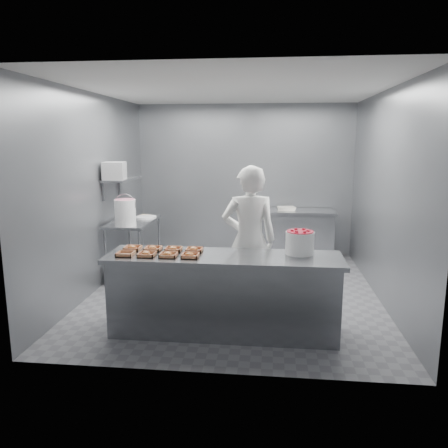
% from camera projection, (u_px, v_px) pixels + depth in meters
% --- Properties ---
extents(floor, '(4.50, 4.50, 0.00)m').
position_uv_depth(floor, '(234.00, 291.00, 6.28)').
color(floor, '#4C4C51').
rests_on(floor, ground).
extents(ceiling, '(4.50, 4.50, 0.00)m').
position_uv_depth(ceiling, '(235.00, 90.00, 5.75)').
color(ceiling, white).
rests_on(ceiling, wall_back).
extents(wall_back, '(4.00, 0.04, 2.80)m').
position_uv_depth(wall_back, '(245.00, 180.00, 8.21)').
color(wall_back, slate).
rests_on(wall_back, ground).
extents(wall_left, '(0.04, 4.50, 2.80)m').
position_uv_depth(wall_left, '(95.00, 193.00, 6.23)').
color(wall_left, slate).
rests_on(wall_left, ground).
extents(wall_right, '(0.04, 4.50, 2.80)m').
position_uv_depth(wall_right, '(384.00, 197.00, 5.80)').
color(wall_right, slate).
rests_on(wall_right, ground).
extents(service_counter, '(2.60, 0.70, 0.90)m').
position_uv_depth(service_counter, '(224.00, 294.00, 4.88)').
color(service_counter, slate).
rests_on(service_counter, ground).
extents(prep_table, '(0.60, 1.20, 0.90)m').
position_uv_depth(prep_table, '(134.00, 239.00, 6.93)').
color(prep_table, slate).
rests_on(prep_table, ground).
extents(back_counter, '(1.50, 0.60, 0.90)m').
position_uv_depth(back_counter, '(292.00, 234.00, 7.96)').
color(back_counter, slate).
rests_on(back_counter, ground).
extents(wall_shelf, '(0.35, 0.90, 0.03)m').
position_uv_depth(wall_shelf, '(121.00, 179.00, 6.77)').
color(wall_shelf, slate).
rests_on(wall_shelf, wall_left).
extents(tray_0, '(0.19, 0.18, 0.04)m').
position_uv_depth(tray_0, '(126.00, 254.00, 4.78)').
color(tray_0, tan).
rests_on(tray_0, service_counter).
extents(tray_1, '(0.19, 0.18, 0.06)m').
position_uv_depth(tray_1, '(147.00, 254.00, 4.76)').
color(tray_1, tan).
rests_on(tray_1, service_counter).
extents(tray_2, '(0.19, 0.18, 0.06)m').
position_uv_depth(tray_2, '(168.00, 255.00, 4.73)').
color(tray_2, tan).
rests_on(tray_2, service_counter).
extents(tray_3, '(0.19, 0.18, 0.06)m').
position_uv_depth(tray_3, '(190.00, 255.00, 4.70)').
color(tray_3, tan).
rests_on(tray_3, service_counter).
extents(tray_4, '(0.19, 0.18, 0.06)m').
position_uv_depth(tray_4, '(133.00, 248.00, 5.03)').
color(tray_4, tan).
rests_on(tray_4, service_counter).
extents(tray_5, '(0.19, 0.18, 0.06)m').
position_uv_depth(tray_5, '(153.00, 248.00, 5.00)').
color(tray_5, tan).
rests_on(tray_5, service_counter).
extents(tray_6, '(0.19, 0.18, 0.06)m').
position_uv_depth(tray_6, '(173.00, 249.00, 4.98)').
color(tray_6, tan).
rests_on(tray_6, service_counter).
extents(tray_7, '(0.19, 0.18, 0.06)m').
position_uv_depth(tray_7, '(194.00, 250.00, 4.95)').
color(tray_7, tan).
rests_on(tray_7, service_counter).
extents(worker, '(0.73, 0.54, 1.85)m').
position_uv_depth(worker, '(249.00, 240.00, 5.40)').
color(worker, white).
rests_on(worker, ground).
extents(strawberry_tub, '(0.31, 0.31, 0.26)m').
position_uv_depth(strawberry_tub, '(300.00, 242.00, 4.83)').
color(strawberry_tub, white).
rests_on(strawberry_tub, service_counter).
extents(glaze_bucket, '(0.33, 0.31, 0.47)m').
position_uv_depth(glaze_bucket, '(125.00, 212.00, 6.40)').
color(glaze_bucket, white).
rests_on(glaze_bucket, prep_table).
extents(bucket_lid, '(0.37, 0.37, 0.03)m').
position_uv_depth(bucket_lid, '(146.00, 217.00, 7.08)').
color(bucket_lid, white).
rests_on(bucket_lid, prep_table).
extents(rag, '(0.18, 0.17, 0.02)m').
position_uv_depth(rag, '(145.00, 215.00, 7.25)').
color(rag, '#CCB28C').
rests_on(rag, prep_table).
extents(appliance, '(0.35, 0.39, 0.26)m').
position_uv_depth(appliance, '(114.00, 171.00, 6.48)').
color(appliance, gray).
rests_on(appliance, wall_shelf).
extents(paper_stack, '(0.31, 0.24, 0.06)m').
position_uv_depth(paper_stack, '(286.00, 208.00, 7.88)').
color(paper_stack, silver).
rests_on(paper_stack, back_counter).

